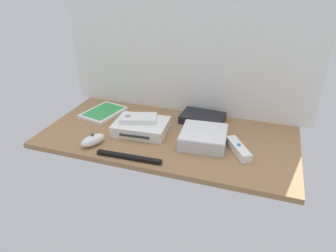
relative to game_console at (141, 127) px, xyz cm
name	(u,v)px	position (x,y,z in cm)	size (l,w,h in cm)	color
ground_plane	(168,137)	(11.17, 0.72, -3.20)	(100.00, 48.00, 2.00)	#936D47
back_wall	(187,41)	(11.17, 25.32, 29.80)	(110.00, 1.20, 64.00)	white
game_console	(141,127)	(0.00, 0.00, 0.00)	(22.09, 17.64, 4.40)	white
mini_computer	(204,137)	(25.94, -1.10, 0.44)	(18.36, 18.36, 5.30)	silver
game_case	(103,112)	(-22.79, 9.85, -1.44)	(17.53, 21.57, 1.56)	white
network_router	(203,118)	(21.50, 16.64, -0.50)	(18.74, 13.21, 3.40)	black
remote_wand	(238,149)	(39.30, -3.38, -0.69)	(10.89, 14.46, 3.40)	white
remote_nunchuk	(93,140)	(-13.03, -15.54, -0.16)	(8.34, 10.92, 5.10)	white
remote_classic_pad	(138,119)	(-1.37, 0.23, 3.21)	(16.12, 11.89, 2.40)	white
sensor_bar	(129,157)	(3.67, -19.92, -1.50)	(24.00, 1.80, 1.40)	black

